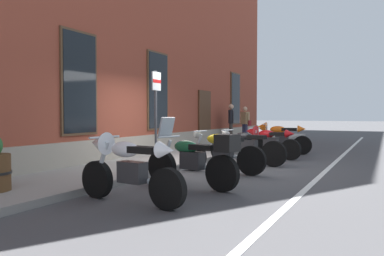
% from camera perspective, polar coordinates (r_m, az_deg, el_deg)
% --- Properties ---
extents(ground_plane, '(140.00, 140.00, 0.00)m').
position_cam_1_polar(ground_plane, '(10.19, 0.16, -5.58)').
color(ground_plane, '#424244').
extents(sidewalk, '(31.15, 2.20, 0.13)m').
position_cam_1_polar(sidewalk, '(10.71, -5.13, -4.88)').
color(sidewalk, gray).
rests_on(sidewalk, ground_plane).
extents(lane_stripe, '(31.15, 0.12, 0.01)m').
position_cam_1_polar(lane_stripe, '(9.23, 18.36, -6.46)').
color(lane_stripe, silver).
rests_on(lane_stripe, ground_plane).
extents(brick_pub_facade, '(25.15, 6.32, 9.85)m').
position_cam_1_polar(brick_pub_facade, '(13.80, -20.91, 16.88)').
color(brick_pub_facade, brown).
rests_on(brick_pub_facade, ground_plane).
extents(motorcycle_white_sport, '(0.62, 2.03, 1.07)m').
position_cam_1_polar(motorcycle_white_sport, '(6.05, -9.61, -5.33)').
color(motorcycle_white_sport, black).
rests_on(motorcycle_white_sport, ground_plane).
extents(motorcycle_green_touring, '(0.78, 2.04, 1.29)m').
position_cam_1_polar(motorcycle_green_touring, '(7.16, 0.46, -4.48)').
color(motorcycle_green_touring, black).
rests_on(motorcycle_green_touring, ground_plane).
extents(motorcycle_yellow_naked, '(0.62, 2.14, 0.97)m').
position_cam_1_polar(motorcycle_yellow_naked, '(9.00, 4.18, -3.50)').
color(motorcycle_yellow_naked, black).
rests_on(motorcycle_yellow_naked, ground_plane).
extents(motorcycle_black_naked, '(0.62, 2.20, 0.93)m').
position_cam_1_polar(motorcycle_black_naked, '(10.55, 7.91, -2.74)').
color(motorcycle_black_naked, black).
rests_on(motorcycle_black_naked, ground_plane).
extents(motorcycle_red_sport, '(0.68, 1.97, 1.00)m').
position_cam_1_polar(motorcycle_red_sport, '(12.11, 10.91, -1.80)').
color(motorcycle_red_sport, black).
rests_on(motorcycle_red_sport, ground_plane).
extents(motorcycle_orange_sport, '(0.62, 2.05, 1.08)m').
position_cam_1_polar(motorcycle_orange_sport, '(13.60, 12.47, -1.24)').
color(motorcycle_orange_sport, black).
rests_on(motorcycle_orange_sport, ground_plane).
extents(pedestrian_dark_jacket, '(0.64, 0.33, 1.66)m').
position_cam_1_polar(pedestrian_dark_jacket, '(17.12, 5.70, 1.05)').
color(pedestrian_dark_jacket, '#38332D').
rests_on(pedestrian_dark_jacket, sidewalk).
extents(pedestrian_tan_coat, '(0.43, 0.60, 1.56)m').
position_cam_1_polar(pedestrian_tan_coat, '(17.71, 7.73, 0.87)').
color(pedestrian_tan_coat, '#2D3351').
rests_on(pedestrian_tan_coat, sidewalk).
extents(parking_sign, '(0.36, 0.07, 2.26)m').
position_cam_1_polar(parking_sign, '(9.46, -5.26, 3.52)').
color(parking_sign, '#4C4C51').
rests_on(parking_sign, sidewalk).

